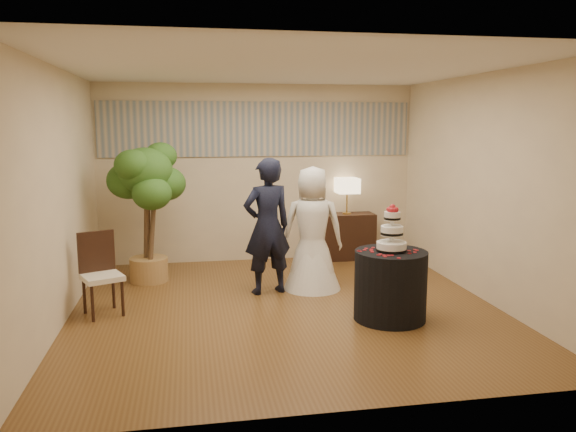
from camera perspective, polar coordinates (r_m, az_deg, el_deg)
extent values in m
cube|color=brown|center=(6.82, -0.24, -9.31)|extent=(5.00, 5.00, 0.00)
cube|color=white|center=(6.49, -0.26, 14.82)|extent=(5.00, 5.00, 0.00)
cube|color=beige|center=(8.97, -3.00, 4.33)|extent=(5.00, 0.06, 2.80)
cube|color=beige|center=(4.09, 5.77, -1.67)|extent=(5.00, 0.06, 2.80)
cube|color=beige|center=(6.56, -22.31, 1.81)|extent=(0.06, 5.00, 2.80)
cube|color=beige|center=(7.36, 19.33, 2.73)|extent=(0.06, 5.00, 2.80)
cube|color=gray|center=(8.91, -3.02, 8.81)|extent=(4.90, 0.02, 0.85)
imported|color=black|center=(7.20, -2.13, -1.06)|extent=(0.73, 0.57, 1.76)
imported|color=white|center=(7.41, 2.50, -1.25)|extent=(0.95, 0.92, 1.64)
cylinder|color=black|center=(6.43, 10.35, -6.94)|extent=(0.92, 0.92, 0.78)
cube|color=black|center=(9.19, 5.95, -2.07)|extent=(0.90, 0.40, 0.74)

